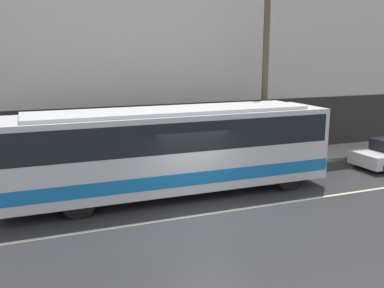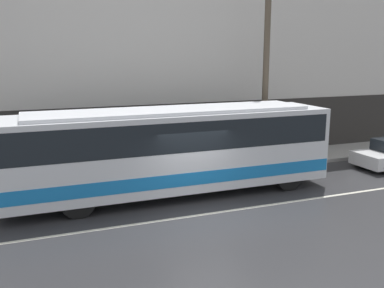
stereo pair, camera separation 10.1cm
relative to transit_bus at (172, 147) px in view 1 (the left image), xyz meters
name	(u,v)px [view 1 (the left image)]	position (x,y,z in m)	size (l,w,h in m)	color
ground_plane	(206,214)	(0.35, -2.29, -1.77)	(60.00, 60.00, 0.00)	#2D2D30
sidewalk	(157,170)	(0.35, 3.05, -1.69)	(60.00, 2.67, 0.16)	gray
building_facade	(145,44)	(0.35, 4.53, 3.70)	(60.00, 0.35, 11.34)	silver
lane_stripe	(206,214)	(0.35, -2.29, -1.77)	(54.00, 0.14, 0.01)	beige
transit_bus	(172,147)	(0.00, 0.00, 0.00)	(11.73, 2.57, 3.14)	silver
utility_pole_near	(265,83)	(5.15, 2.30, 2.02)	(0.27, 0.27, 7.25)	brown
pedestrian_waiting	(104,155)	(-1.89, 3.06, -0.83)	(0.36, 0.36, 1.68)	#1E5933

